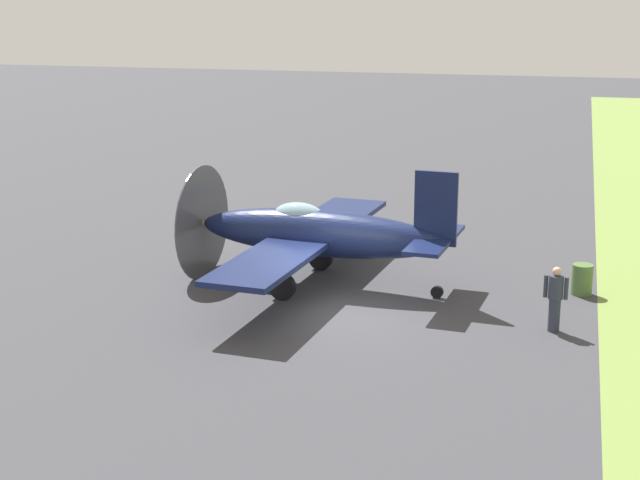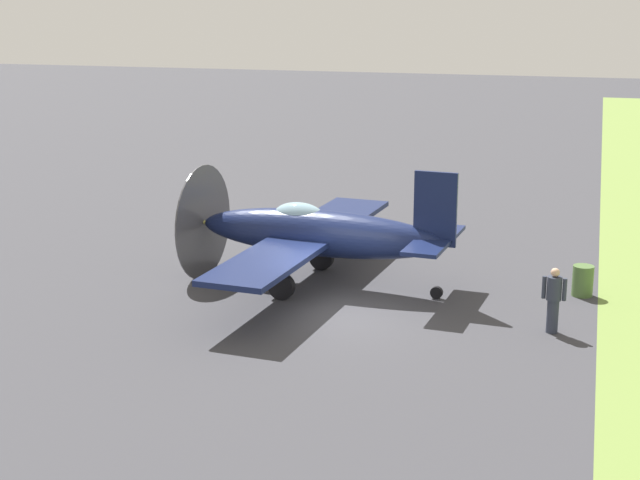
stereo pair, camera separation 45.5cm
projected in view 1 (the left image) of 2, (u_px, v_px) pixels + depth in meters
name	position (u px, v px, depth m)	size (l,w,h in m)	color
ground_plane	(338.00, 314.00, 26.00)	(160.00, 160.00, 0.00)	#38383D
airplane_lead	(314.00, 233.00, 28.21)	(10.85, 8.59, 3.86)	#141E47
ground_crew_chief	(555.00, 298.00, 24.48)	(0.38, 0.63, 1.73)	#2D3342
fuel_drum	(582.00, 279.00, 27.61)	(0.60, 0.60, 0.90)	#476633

